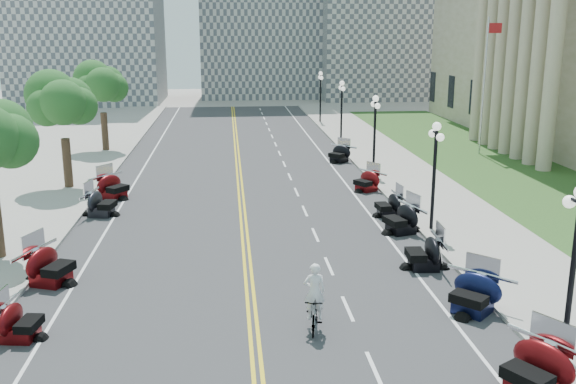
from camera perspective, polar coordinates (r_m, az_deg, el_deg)
name	(u,v)px	position (r m, az deg, el deg)	size (l,w,h in m)	color
ground	(248,269)	(25.25, -3.58, -6.85)	(160.00, 160.00, 0.00)	gray
road	(242,202)	(34.76, -4.14, -0.93)	(16.00, 90.00, 0.01)	#333335
centerline_yellow_a	(239,202)	(34.76, -4.34, -0.92)	(0.12, 90.00, 0.00)	yellow
centerline_yellow_b	(244,202)	(34.76, -3.94, -0.92)	(0.12, 90.00, 0.00)	yellow
edge_line_north	(358,199)	(35.46, 6.25, -0.66)	(0.12, 90.00, 0.00)	white
edge_line_south	(121,205)	(35.23, -14.60, -1.15)	(0.12, 90.00, 0.00)	white
lane_dash_4	(374,369)	(18.40, 7.69, -15.37)	(0.12, 2.00, 0.00)	white
lane_dash_5	(348,308)	(21.89, 5.32, -10.27)	(0.12, 2.00, 0.00)	white
lane_dash_6	(329,266)	(25.53, 3.66, -6.58)	(0.12, 2.00, 0.00)	white
lane_dash_7	(315,235)	(29.26, 2.44, -3.82)	(0.12, 2.00, 0.00)	white
lane_dash_8	(305,211)	(33.05, 1.50, -1.69)	(0.12, 2.00, 0.00)	white
lane_dash_9	(296,192)	(36.89, 0.76, 0.01)	(0.12, 2.00, 0.00)	white
lane_dash_10	(290,177)	(40.76, 0.16, 1.38)	(0.12, 2.00, 0.00)	white
lane_dash_11	(284,164)	(44.65, -0.34, 2.51)	(0.12, 2.00, 0.00)	white
lane_dash_12	(280,153)	(48.56, -0.76, 3.46)	(0.12, 2.00, 0.00)	white
lane_dash_13	(276,144)	(52.49, -1.11, 4.27)	(0.12, 2.00, 0.00)	white
lane_dash_14	(272,136)	(56.42, -1.42, 4.97)	(0.12, 2.00, 0.00)	white
lane_dash_15	(269,130)	(60.36, -1.69, 5.57)	(0.12, 2.00, 0.00)	white
lane_dash_16	(266,124)	(64.31, -1.93, 6.10)	(0.12, 2.00, 0.00)	white
lane_dash_17	(264,118)	(68.27, -2.13, 6.57)	(0.12, 2.00, 0.00)	white
lane_dash_18	(262,113)	(72.23, -2.32, 6.99)	(0.12, 2.00, 0.00)	white
lane_dash_19	(260,109)	(76.19, -2.49, 7.36)	(0.12, 2.00, 0.00)	white
sidewalk_north	(431,197)	(36.49, 12.58, -0.40)	(5.00, 90.00, 0.15)	#9E9991
sidewalk_south	(42,206)	(36.11, -21.04, -1.17)	(5.00, 90.00, 0.15)	#9E9991
lawn	(494,165)	(46.24, 17.85, 2.27)	(9.00, 60.00, 0.10)	#356023
distant_block_c	(392,15)	(91.43, 9.27, 15.23)	(20.00, 14.00, 22.00)	gray
street_lamp_1	(572,274)	(19.22, 23.95, -6.70)	(0.50, 1.20, 4.90)	black
street_lamp_2	(434,177)	(29.78, 12.85, 1.32)	(0.50, 1.20, 4.90)	black
street_lamp_3	(374,135)	(41.14, 7.70, 5.04)	(0.50, 1.20, 4.90)	black
street_lamp_4	(341,112)	(52.78, 4.77, 7.12)	(0.50, 1.20, 4.90)	black
street_lamp_5	(320,97)	(64.55, 2.90, 8.44)	(0.50, 1.20, 4.90)	black
flagpole	(484,87)	(49.40, 17.01, 8.88)	(1.10, 0.20, 10.00)	silver
tree_3	(63,108)	(38.94, -19.41, 7.05)	(4.80, 4.80, 9.20)	#235619
tree_4	(102,89)	(50.62, -16.22, 8.76)	(4.80, 4.80, 9.20)	#235619
motorcycle_n_3	(536,367)	(17.96, 21.17, -14.29)	(2.21, 2.21, 1.55)	#590A0C
motorcycle_n_4	(473,292)	(22.09, 16.16, -8.51)	(2.11, 2.11, 1.47)	black
motorcycle_n_5	(424,251)	(25.55, 12.01, -5.15)	(2.07, 2.07, 1.45)	black
motorcycle_n_6	(401,217)	(29.79, 10.03, -2.23)	(2.12, 2.12, 1.48)	black
motorcycle_n_7	(389,204)	(32.31, 8.96, -1.05)	(1.88, 1.88, 1.31)	black
motorcycle_n_8	(367,180)	(37.29, 7.00, 1.07)	(1.88, 1.88, 1.31)	#590A0C
motorcycle_n_10	(339,153)	(45.34, 4.57, 3.50)	(1.92, 1.92, 1.35)	black
motorcycle_s_4	(19,320)	(21.17, -22.76, -10.43)	(1.79, 1.79, 1.26)	#590A0C
motorcycle_s_5	(50,264)	(25.08, -20.40, -6.00)	(2.22, 2.22, 1.55)	#590A0C
motorcycle_s_7	(101,202)	(33.37, -16.30, -0.85)	(2.06, 2.06, 1.44)	black
motorcycle_s_8	(113,185)	(36.60, -15.28, 0.57)	(2.14, 2.14, 1.50)	#590A0C
bicycle	(314,312)	(20.21, 2.34, -10.64)	(0.53, 1.88, 1.13)	#A51414
cyclist_rider	(315,267)	(19.64, 2.39, -6.72)	(0.67, 0.44, 1.83)	white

